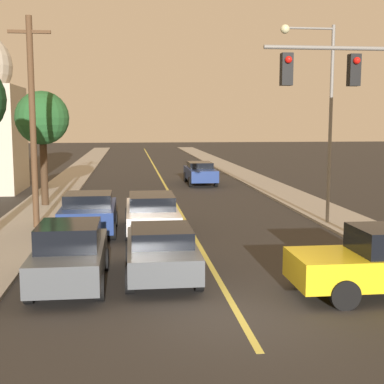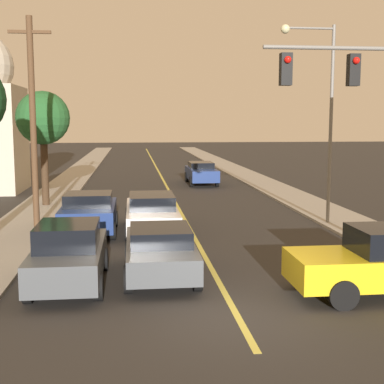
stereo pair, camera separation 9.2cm
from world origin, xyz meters
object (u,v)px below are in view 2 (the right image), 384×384
Objects in this scene: car_near_lane_second at (152,212)px; streetlamp_right at (320,99)px; utility_pole_left at (33,120)px; tree_left_far at (43,119)px; car_outer_lane_front at (69,254)px; traffic_signal_mast at (364,106)px; car_near_lane_front at (160,250)px; car_outer_lane_second at (89,213)px; car_far_oncoming at (201,172)px.

car_near_lane_second is 0.65× the size of streetlamp_right.
utility_pole_left is 5.84m from tree_left_far.
car_outer_lane_front is 0.66× the size of traffic_signal_mast.
streetlamp_right reaches higher than car_near_lane_front.
car_outer_lane_second is at bearing 111.51° from car_near_lane_front.
car_near_lane_second is 2.40m from car_outer_lane_second.
tree_left_far is (-2.67, 6.78, 3.57)m from car_outer_lane_second.
utility_pole_left is (-2.12, 7.55, 3.50)m from car_outer_lane_front.
streetlamp_right reaches higher than car_outer_lane_second.
tree_left_far is at bearing 152.85° from streetlamp_right.
car_near_lane_front is 1.02× the size of car_outer_lane_front.
streetlamp_right is 0.98× the size of utility_pole_left.
tree_left_far is at bearing 101.30° from car_outer_lane_front.
traffic_signal_mast is (5.97, -5.59, 3.94)m from car_near_lane_second.
car_near_lane_second is at bearing 75.69° from car_far_oncoming.
car_outer_lane_front reaches higher than car_far_oncoming.
car_near_lane_second is at bearing -175.59° from streetlamp_right.
streetlamp_right is (9.22, 7.27, 4.35)m from car_outer_lane_front.
utility_pole_left is (-11.34, 0.28, -0.85)m from streetlamp_right.
utility_pole_left reaches higher than car_far_oncoming.
traffic_signal_mast is (5.97, 0.65, 3.95)m from car_near_lane_front.
car_outer_lane_second is (-2.40, 6.08, 0.05)m from car_near_lane_front.
car_near_lane_front is at bearing 11.83° from car_outer_lane_front.
car_near_lane_second is at bearing 3.83° from car_outer_lane_second.
utility_pole_left reaches higher than car_outer_lane_second.
traffic_signal_mast reaches higher than car_near_lane_second.
utility_pole_left is at bearing 60.10° from car_far_oncoming.
car_outer_lane_front is 8.59m from utility_pole_left.
car_near_lane_front is 22.18m from car_far_oncoming.
car_near_lane_second is at bearing 136.89° from traffic_signal_mast.
car_outer_lane_second reaches higher than car_near_lane_second.
car_outer_lane_front is 0.54× the size of streetlamp_right.
car_near_lane_second reaches higher than car_near_lane_front.
car_outer_lane_second reaches higher than car_far_oncoming.
car_near_lane_front is at bearing 79.68° from car_far_oncoming.
streetlamp_right reaches higher than car_far_oncoming.
tree_left_far reaches higher than car_far_oncoming.
traffic_signal_mast is (8.37, 1.15, 3.88)m from car_outer_lane_front.
car_outer_lane_front is 6.58m from car_outer_lane_second.
car_near_lane_second is 5.81m from utility_pole_left.
streetlamp_right is (6.82, 6.76, 4.42)m from car_near_lane_front.
tree_left_far reaches higher than car_outer_lane_second.
tree_left_far is (-2.67, 13.36, 3.55)m from car_outer_lane_front.
utility_pole_left reaches higher than car_near_lane_front.
streetlamp_right is 13.38m from tree_left_far.
car_outer_lane_front reaches higher than car_outer_lane_second.
car_near_lane_front is at bearing -68.50° from tree_left_far.
car_outer_lane_front is 0.75× the size of tree_left_far.
streetlamp_right is at bearing -1.43° from utility_pole_left.
car_outer_lane_front reaches higher than car_near_lane_second.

